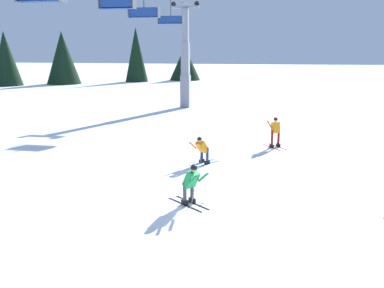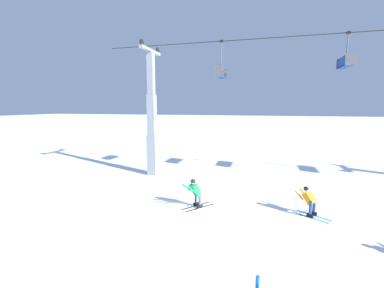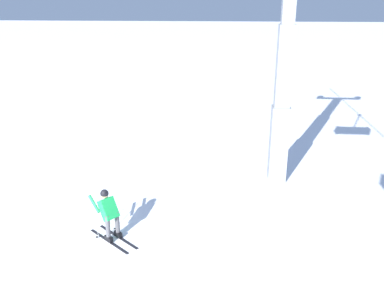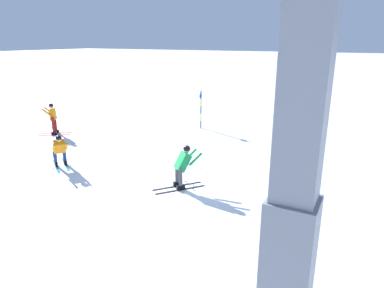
% 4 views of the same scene
% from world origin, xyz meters
% --- Properties ---
extents(ground_plane, '(260.00, 260.00, 0.00)m').
position_xyz_m(ground_plane, '(0.00, 0.00, 0.00)').
color(ground_plane, white).
extents(skier_carving_main, '(1.49, 1.67, 1.63)m').
position_xyz_m(skier_carving_main, '(-0.73, 0.97, 0.86)').
color(skier_carving_main, black).
rests_on(skier_carving_main, ground_plane).
extents(lift_tower_near, '(0.66, 3.06, 9.30)m').
position_xyz_m(lift_tower_near, '(-5.37, 6.27, 3.98)').
color(lift_tower_near, gray).
rests_on(lift_tower_near, ground_plane).
extents(chairlift_seat_nearest, '(0.61, 1.67, 2.36)m').
position_xyz_m(chairlift_seat_nearest, '(-0.47, 6.27, 7.21)').
color(chairlift_seat_nearest, black).
extents(chairlift_seat_second, '(0.61, 1.84, 1.97)m').
position_xyz_m(chairlift_seat_second, '(6.78, 6.27, 7.56)').
color(chairlift_seat_second, black).
extents(skier_distant_downhill, '(1.68, 1.39, 1.47)m').
position_xyz_m(skier_distant_downhill, '(4.55, 1.51, 0.76)').
color(skier_distant_downhill, '#198CCC').
rests_on(skier_distant_downhill, ground_plane).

